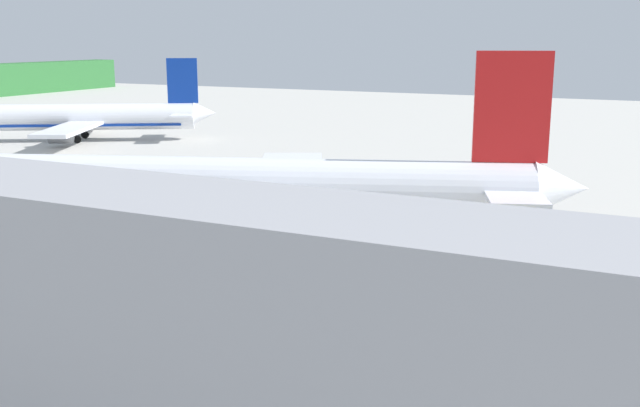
% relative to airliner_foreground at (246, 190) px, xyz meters
% --- Properties ---
extents(airliner_foreground, '(33.79, 40.31, 11.90)m').
position_rel_airliner_foreground_xyz_m(airliner_foreground, '(0.00, 0.00, 0.00)').
color(airliner_foreground, silver).
rests_on(airliner_foreground, ground).
extents(airliner_mid_apron, '(26.91, 31.70, 10.07)m').
position_rel_airliner_foreground_xyz_m(airliner_mid_apron, '(30.70, 43.40, -0.52)').
color(airliner_mid_apron, silver).
rests_on(airliner_mid_apron, ground).
extents(service_truck_fuel, '(6.53, 5.91, 2.93)m').
position_rel_airliner_foreground_xyz_m(service_truck_fuel, '(-12.52, 2.63, -1.77)').
color(service_truck_fuel, '#2659A5').
rests_on(service_truck_fuel, ground).
extents(service_truck_baggage, '(4.42, 7.19, 2.75)m').
position_rel_airliner_foreground_xyz_m(service_truck_baggage, '(-2.77, -22.46, -2.23)').
color(service_truck_baggage, '#2659A5').
rests_on(service_truck_baggage, ground).
extents(service_truck_catering, '(2.93, 6.43, 2.40)m').
position_rel_airliner_foreground_xyz_m(service_truck_catering, '(-3.19, -14.97, -1.99)').
color(service_truck_catering, yellow).
rests_on(service_truck_catering, ground).
extents(cargo_container_near, '(2.43, 2.43, 1.83)m').
position_rel_airliner_foreground_xyz_m(cargo_container_near, '(0.77, -10.87, -2.53)').
color(cargo_container_near, '#333338').
rests_on(cargo_container_near, ground).
extents(crew_marshaller, '(0.42, 0.56, 1.62)m').
position_rel_airliner_foreground_xyz_m(crew_marshaller, '(3.59, -4.59, -2.44)').
color(crew_marshaller, '#191E33').
rests_on(crew_marshaller, ground).
extents(crew_loader_left, '(0.44, 0.53, 1.69)m').
position_rel_airliner_foreground_xyz_m(crew_loader_left, '(8.29, -9.74, -2.39)').
color(crew_loader_left, '#191E33').
rests_on(crew_loader_left, ground).
extents(apron_guide_line, '(0.30, 60.00, 0.01)m').
position_rel_airliner_foreground_xyz_m(apron_guide_line, '(-2.49, -4.46, -3.39)').
color(apron_guide_line, yellow).
rests_on(apron_guide_line, ground).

